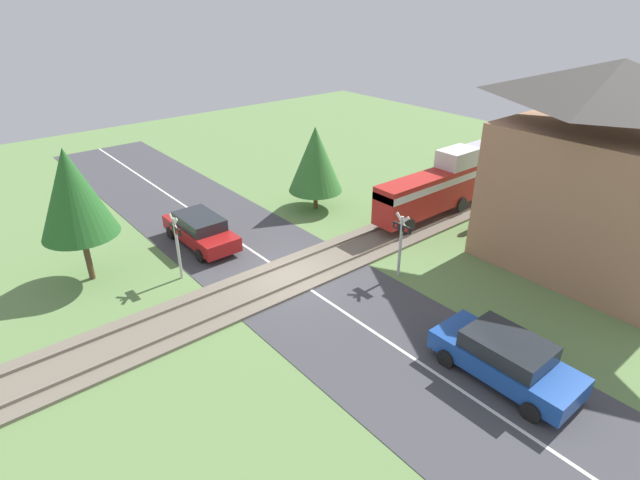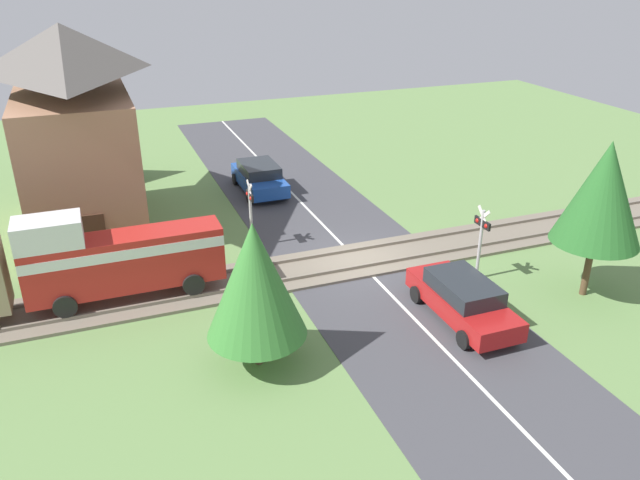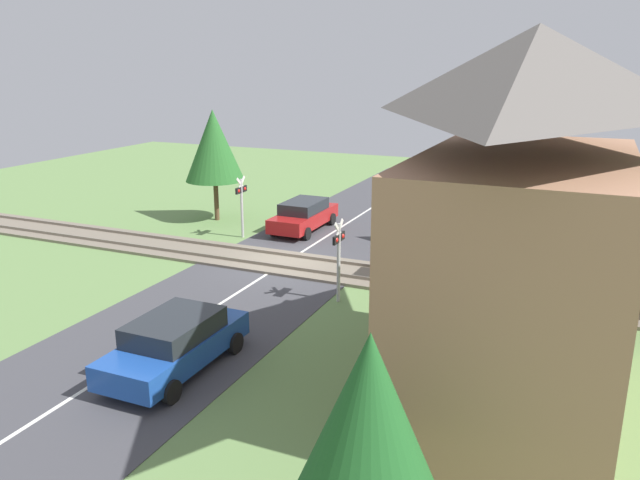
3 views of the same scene
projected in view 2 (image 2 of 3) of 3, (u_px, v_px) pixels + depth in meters
name	position (u px, v px, depth m)	size (l,w,h in m)	color
ground_plane	(358.00, 262.00, 24.40)	(60.00, 60.00, 0.00)	#66894C
road_surface	(358.00, 261.00, 24.39)	(48.00, 6.40, 0.02)	#424247
track_bed	(358.00, 260.00, 24.37)	(2.80, 48.00, 0.24)	#756B5B
car_near_crossing	(462.00, 298.00, 20.27)	(4.56, 1.88, 1.46)	#A81919
car_far_side	(259.00, 177.00, 31.27)	(4.46, 2.02, 1.48)	#1E4CA8
crossing_signal_west_approach	(481.00, 233.00, 22.38)	(0.90, 0.18, 2.83)	#B7B7B7
crossing_signal_east_approach	(250.00, 205.00, 24.88)	(0.90, 0.18, 2.83)	#B7B7B7
station_building	(76.00, 135.00, 25.64)	(8.35, 4.72, 8.58)	#AD7A5B
pedestrian_by_station	(84.00, 263.00, 22.71)	(0.39, 0.39, 1.58)	#333338
tree_by_station	(105.00, 132.00, 32.12)	(2.64, 2.64, 4.22)	brown
tree_roadside_hedge	(255.00, 280.00, 17.23)	(2.88, 2.88, 4.49)	brown
tree_beyond_track	(603.00, 193.00, 20.51)	(2.94, 2.94, 5.57)	brown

